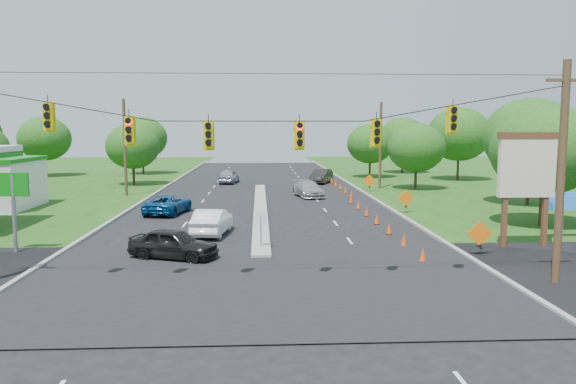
{
  "coord_description": "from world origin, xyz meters",
  "views": [
    {
      "loc": [
        -0.06,
        -22.76,
        6.33
      ],
      "look_at": [
        1.52,
        8.13,
        2.8
      ],
      "focal_mm": 35.0,
      "sensor_mm": 36.0,
      "label": 1
    }
  ],
  "objects": [
    {
      "name": "tree_11",
      "position": [
        20.0,
        55.0,
        4.96
      ],
      "size": [
        6.72,
        6.72,
        7.84
      ],
      "color": "black",
      "rests_on": "ground"
    },
    {
      "name": "utility_pole_far_right",
      "position": [
        12.5,
        35.0,
        4.5
      ],
      "size": [
        0.28,
        0.28,
        9.0
      ],
      "primitive_type": "cylinder",
      "color": "#422D1C",
      "rests_on": "ground"
    },
    {
      "name": "tree_8",
      "position": [
        22.0,
        22.0,
        5.58
      ],
      "size": [
        7.56,
        7.56,
        8.82
      ],
      "color": "black",
      "rests_on": "ground"
    },
    {
      "name": "cone_9",
      "position": [
        8.27,
        34.5,
        0.35
      ],
      "size": [
        0.32,
        0.32,
        0.7
      ],
      "primitive_type": "cone",
      "color": "#FF460A",
      "rests_on": "ground"
    },
    {
      "name": "tree_4",
      "position": [
        -28.0,
        52.0,
        4.96
      ],
      "size": [
        6.72,
        6.72,
        7.84
      ],
      "color": "black",
      "rests_on": "ground"
    },
    {
      "name": "curb_left",
      "position": [
        -10.1,
        30.0,
        0.0
      ],
      "size": [
        0.25,
        110.0,
        0.16
      ],
      "primitive_type": "cube",
      "color": "gray",
      "rests_on": "ground"
    },
    {
      "name": "tree_10",
      "position": [
        24.0,
        44.0,
        5.58
      ],
      "size": [
        7.56,
        7.56,
        8.82
      ],
      "color": "black",
      "rests_on": "ground"
    },
    {
      "name": "cross_street",
      "position": [
        0.0,
        0.0,
        0.0
      ],
      "size": [
        160.0,
        14.0,
        0.02
      ],
      "primitive_type": "cube",
      "color": "black",
      "rests_on": "ground"
    },
    {
      "name": "cone_4",
      "position": [
        7.67,
        17.0,
        0.35
      ],
      "size": [
        0.32,
        0.32,
        0.7
      ],
      "primitive_type": "cone",
      "color": "#FF460A",
      "rests_on": "ground"
    },
    {
      "name": "black_sedan",
      "position": [
        -4.24,
        4.22,
        0.75
      ],
      "size": [
        4.72,
        3.18,
        1.49
      ],
      "primitive_type": "imported",
      "rotation": [
        0.0,
        0.0,
        1.22
      ],
      "color": "black",
      "rests_on": "ground"
    },
    {
      "name": "cone_8",
      "position": [
        8.27,
        31.0,
        0.35
      ],
      "size": [
        0.32,
        0.32,
        0.7
      ],
      "primitive_type": "cone",
      "color": "#FF460A",
      "rests_on": "ground"
    },
    {
      "name": "tree_5",
      "position": [
        -14.0,
        40.0,
        4.34
      ],
      "size": [
        5.88,
        5.88,
        6.86
      ],
      "color": "black",
      "rests_on": "ground"
    },
    {
      "name": "cone_0",
      "position": [
        7.67,
        3.0,
        0.35
      ],
      "size": [
        0.32,
        0.32,
        0.7
      ],
      "primitive_type": "cone",
      "color": "#FF460A",
      "rests_on": "ground"
    },
    {
      "name": "silver_car_far",
      "position": [
        4.42,
        28.54,
        0.74
      ],
      "size": [
        3.0,
        5.38,
        1.47
      ],
      "primitive_type": "imported",
      "rotation": [
        0.0,
        0.0,
        0.19
      ],
      "color": "#959595",
      "rests_on": "ground"
    },
    {
      "name": "work_sign_1",
      "position": [
        10.8,
        18.0,
        1.09
      ],
      "size": [
        1.27,
        0.58,
        1.37
      ],
      "color": "black",
      "rests_on": "ground"
    },
    {
      "name": "cone_2",
      "position": [
        7.67,
        10.0,
        0.35
      ],
      "size": [
        0.32,
        0.32,
        0.7
      ],
      "primitive_type": "cone",
      "color": "#FF460A",
      "rests_on": "ground"
    },
    {
      "name": "cone_1",
      "position": [
        7.67,
        6.5,
        0.35
      ],
      "size": [
        0.32,
        0.32,
        0.7
      ],
      "primitive_type": "cone",
      "color": "#FF460A",
      "rests_on": "ground"
    },
    {
      "name": "tree_9",
      "position": [
        16.0,
        34.0,
        4.34
      ],
      "size": [
        5.88,
        5.88,
        6.86
      ],
      "color": "black",
      "rests_on": "ground"
    },
    {
      "name": "silver_car_oncoming",
      "position": [
        -3.58,
        41.87,
        0.78
      ],
      "size": [
        2.51,
        4.81,
        1.56
      ],
      "primitive_type": "imported",
      "rotation": [
        0.0,
        0.0,
        2.99
      ],
      "color": "#8D90A3",
      "rests_on": "ground"
    },
    {
      "name": "median_sign",
      "position": [
        0.0,
        6.0,
        1.46
      ],
      "size": [
        0.55,
        0.06,
        2.05
      ],
      "color": "gray",
      "rests_on": "ground"
    },
    {
      "name": "cone_3",
      "position": [
        7.67,
        13.5,
        0.35
      ],
      "size": [
        0.32,
        0.32,
        0.7
      ],
      "primitive_type": "cone",
      "color": "#FF460A",
      "rests_on": "ground"
    },
    {
      "name": "cone_10",
      "position": [
        8.27,
        38.0,
        0.35
      ],
      "size": [
        0.32,
        0.32,
        0.7
      ],
      "primitive_type": "cone",
      "color": "#FF460A",
      "rests_on": "ground"
    },
    {
      "name": "tree_7",
      "position": [
        18.0,
        12.0,
        4.96
      ],
      "size": [
        6.72,
        6.72,
        7.84
      ],
      "color": "black",
      "rests_on": "ground"
    },
    {
      "name": "cone_12",
      "position": [
        8.27,
        45.0,
        0.35
      ],
      "size": [
        0.32,
        0.32,
        0.7
      ],
      "primitive_type": "cone",
      "color": "#FF460A",
      "rests_on": "ground"
    },
    {
      "name": "work_sign_0",
      "position": [
        10.8,
        4.0,
        1.09
      ],
      "size": [
        1.27,
        0.58,
        1.37
      ],
      "color": "black",
      "rests_on": "ground"
    },
    {
      "name": "cone_11",
      "position": [
        8.27,
        41.5,
        0.35
      ],
      "size": [
        0.32,
        0.32,
        0.7
      ],
      "primitive_type": "cone",
      "color": "#FF460A",
      "rests_on": "ground"
    },
    {
      "name": "work_sign_2",
      "position": [
        10.8,
        32.0,
        1.09
      ],
      "size": [
        1.27,
        0.58,
        1.37
      ],
      "color": "black",
      "rests_on": "ground"
    },
    {
      "name": "median",
      "position": [
        0.0,
        21.0,
        0.0
      ],
      "size": [
        1.0,
        34.0,
        0.18
      ],
      "primitive_type": "cube",
      "color": "gray",
      "rests_on": "ground"
    },
    {
      "name": "cone_5",
      "position": [
        7.67,
        20.5,
        0.35
      ],
      "size": [
        0.32,
        0.32,
        0.7
      ],
      "primitive_type": "cone",
      "color": "#FF460A",
      "rests_on": "ground"
    },
    {
      "name": "tree_12",
      "position": [
        14.0,
        48.0,
        4.34
      ],
      "size": [
        5.88,
        5.88,
        6.86
      ],
      "color": "black",
      "rests_on": "ground"
    },
    {
      "name": "curb_right",
      "position": [
        10.1,
        30.0,
        0.0
      ],
      "size": [
        0.25,
        110.0,
        0.16
      ],
      "primitive_type": "cube",
      "color": "gray",
      "rests_on": "ground"
    },
    {
      "name": "ground",
      "position": [
        0.0,
        0.0,
        0.0
      ],
      "size": [
        160.0,
        160.0,
        0.0
      ],
      "primitive_type": "plane",
      "color": "black",
      "rests_on": "ground"
    },
    {
      "name": "utility_pole_far_left",
      "position": [
        -12.5,
        30.0,
        4.5
      ],
      "size": [
        0.28,
        0.28,
        9.0
      ],
      "primitive_type": "cylinder",
      "color": "#422D1C",
      "rests_on": "ground"
    },
    {
      "name": "cone_7",
      "position": [
        8.27,
        27.5,
        0.35
      ],
      "size": [
        0.32,
        0.32,
        0.7
      ],
      "primitive_type": "cone",
      "color": "#FF460A",
      "rests_on": "ground"
    },
    {
      "name": "cone_13",
      "position": [
        8.27,
        48.5,
        0.35
      ],
      "size": [
        0.32,
        0.32,
        0.7
      ],
      "primitive_type": "cone",
      "color": "#FF460A",
      "rests_on": "ground"
    },
    {
      "name": "signal_span",
      "position": [
        -0.05,
        -1.0,
        4.97
      ],
      "size": [
        25.6,
        0.32,
        9.0
      ],
      "color": "#422D1C",
      "rests_on": "ground"
    },
    {
      "name": "dark_car_receding",
      "position": [
        7.08,
        41.54,
        0.81
      ],
      "size": [
        3.35,
        5.19,
        1.62
      ],
      "primitive_type": "imported",
      "rotation": [
        0.0,
        0.0,
        -0.37
      ],
      "color": "black",
      "rests_on": "ground"
    },
    {
      "name": "pylon_sign",
      "position": [
        14.31,
        6.2,
        4.0
      ],
      "size": [
        5.9,
        2.3,
        6.12
      ],
      "color": "#59331E",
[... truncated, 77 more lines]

